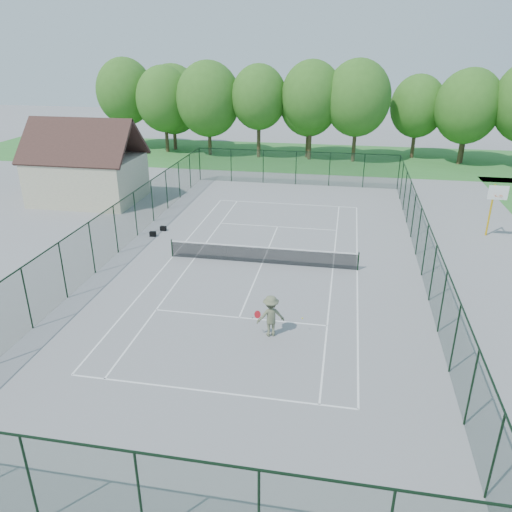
% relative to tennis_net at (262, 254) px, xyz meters
% --- Properties ---
extents(ground, '(140.00, 140.00, 0.00)m').
position_rel_tennis_net_xyz_m(ground, '(0.00, 0.00, -0.58)').
color(ground, gray).
rests_on(ground, ground).
extents(grass_far, '(80.00, 16.00, 0.01)m').
position_rel_tennis_net_xyz_m(grass_far, '(0.00, 30.00, -0.57)').
color(grass_far, '#388235').
rests_on(grass_far, ground).
extents(court_lines, '(11.05, 23.85, 0.01)m').
position_rel_tennis_net_xyz_m(court_lines, '(0.00, 0.00, -0.57)').
color(court_lines, white).
rests_on(court_lines, ground).
extents(tennis_net, '(11.08, 0.08, 1.10)m').
position_rel_tennis_net_xyz_m(tennis_net, '(0.00, 0.00, 0.00)').
color(tennis_net, black).
rests_on(tennis_net, ground).
extents(fence_enclosure, '(18.05, 36.05, 3.02)m').
position_rel_tennis_net_xyz_m(fence_enclosure, '(0.00, 0.00, 0.98)').
color(fence_enclosure, '#173320').
rests_on(fence_enclosure, ground).
extents(utility_building, '(8.60, 6.27, 6.63)m').
position_rel_tennis_net_xyz_m(utility_building, '(-16.00, 10.00, 2.54)').
color(utility_building, beige).
rests_on(utility_building, ground).
extents(tree_line_far, '(39.40, 6.40, 9.70)m').
position_rel_tennis_net_xyz_m(tree_line_far, '(0.00, 30.00, 5.42)').
color(tree_line_far, '#4A3923').
rests_on(tree_line_far, ground).
extents(basketball_goal, '(1.20, 1.43, 3.65)m').
position_rel_tennis_net_xyz_m(basketball_goal, '(14.00, 6.77, 1.99)').
color(basketball_goal, gold).
rests_on(basketball_goal, ground).
extents(sports_bag_a, '(0.43, 0.28, 0.33)m').
position_rel_tennis_net_xyz_m(sports_bag_a, '(-7.92, 3.04, -0.41)').
color(sports_bag_a, black).
rests_on(sports_bag_a, ground).
extents(sports_bag_b, '(0.43, 0.29, 0.31)m').
position_rel_tennis_net_xyz_m(sports_bag_b, '(-7.62, 4.21, -0.42)').
color(sports_bag_b, black).
rests_on(sports_bag_b, ground).
extents(tennis_player, '(2.24, 1.11, 1.92)m').
position_rel_tennis_net_xyz_m(tennis_player, '(1.68, -7.62, 0.38)').
color(tennis_player, '#64694B').
rests_on(tennis_player, ground).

